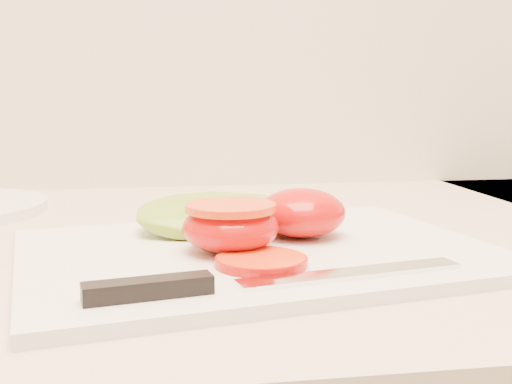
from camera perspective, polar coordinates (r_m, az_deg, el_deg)
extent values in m
cube|color=beige|center=(0.68, 14.45, -4.28)|extent=(3.92, 0.65, 0.03)
cube|color=silver|center=(0.53, 0.17, -5.47)|extent=(0.42, 0.34, 0.01)
ellipsoid|color=red|center=(0.57, 4.07, -1.84)|extent=(0.08, 0.08, 0.04)
ellipsoid|color=red|center=(0.52, -2.27, -3.18)|extent=(0.08, 0.08, 0.04)
cylinder|color=red|center=(0.51, -2.28, -1.37)|extent=(0.07, 0.07, 0.01)
cylinder|color=#FA5220|center=(0.48, 0.46, -6.16)|extent=(0.07, 0.07, 0.01)
ellipsoid|color=#80A72C|center=(0.60, -3.84, -2.08)|extent=(0.17, 0.14, 0.03)
ellipsoid|color=#80A72C|center=(0.62, 0.26, -1.85)|extent=(0.13, 0.14, 0.02)
cube|color=silver|center=(0.46, 8.54, -7.16)|extent=(0.17, 0.05, 0.00)
cube|color=black|center=(0.41, -9.55, -8.43)|extent=(0.08, 0.03, 0.01)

